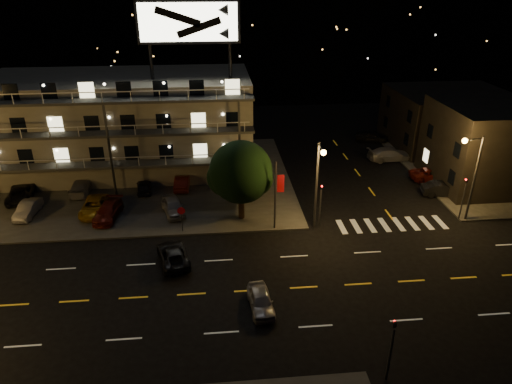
{
  "coord_description": "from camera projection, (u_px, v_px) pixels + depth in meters",
  "views": [
    {
      "loc": [
        0.07,
        -26.02,
        20.36
      ],
      "look_at": [
        3.33,
        8.0,
        3.89
      ],
      "focal_mm": 32.0,
      "sensor_mm": 36.0,
      "label": 1
    }
  ],
  "objects": [
    {
      "name": "curb_ne",
      "position": [
        476.0,
        167.0,
        52.64
      ],
      "size": [
        16.0,
        24.0,
        0.15
      ],
      "primitive_type": "cube",
      "color": "#353533",
      "rests_on": "ground"
    },
    {
      "name": "signal_nw",
      "position": [
        321.0,
        201.0,
        39.44
      ],
      "size": [
        0.2,
        0.27,
        4.6
      ],
      "color": "#2D2D30",
      "rests_on": "ground"
    },
    {
      "name": "streetlight_nc",
      "position": [
        318.0,
        178.0,
        37.86
      ],
      "size": [
        0.44,
        1.92,
        8.0
      ],
      "color": "#2D2D30",
      "rests_on": "ground"
    },
    {
      "name": "road_car_east",
      "position": [
        261.0,
        300.0,
        30.41
      ],
      "size": [
        1.78,
        3.81,
        1.26
      ],
      "primitive_type": "imported",
      "rotation": [
        0.0,
        0.0,
        0.08
      ],
      "color": "#939297",
      "rests_on": "ground"
    },
    {
      "name": "curb_nw",
      "position": [
        85.0,
        182.0,
        48.86
      ],
      "size": [
        44.0,
        24.0,
        0.15
      ],
      "primitive_type": "cube",
      "color": "#353533",
      "rests_on": "ground"
    },
    {
      "name": "tree",
      "position": [
        240.0,
        174.0,
        39.86
      ],
      "size": [
        5.8,
        5.59,
        7.31
      ],
      "color": "black",
      "rests_on": "curb_nw"
    },
    {
      "name": "side_car_3",
      "position": [
        372.0,
        136.0,
        60.64
      ],
      "size": [
        4.55,
        2.97,
        1.44
      ],
      "primitive_type": "imported",
      "rotation": [
        0.0,
        0.0,
        1.24
      ],
      "color": "black",
      "rests_on": "ground"
    },
    {
      "name": "motel",
      "position": [
        123.0,
        123.0,
        50.41
      ],
      "size": [
        28.0,
        13.8,
        18.1
      ],
      "color": "#9A9686",
      "rests_on": "ground"
    },
    {
      "name": "side_car_0",
      "position": [
        443.0,
        189.0,
        45.87
      ],
      "size": [
        4.45,
        2.1,
        1.41
      ],
      "primitive_type": "imported",
      "rotation": [
        0.0,
        0.0,
        1.42
      ],
      "color": "black",
      "rests_on": "ground"
    },
    {
      "name": "lot_car_1",
      "position": [
        28.0,
        209.0,
        41.81
      ],
      "size": [
        1.63,
        3.97,
        1.28
      ],
      "primitive_type": "imported",
      "rotation": [
        0.0,
        0.0,
        -0.07
      ],
      "color": "#939297",
      "rests_on": "curb_nw"
    },
    {
      "name": "signal_sw",
      "position": [
        392.0,
        344.0,
        24.2
      ],
      "size": [
        0.2,
        0.27,
        4.6
      ],
      "color": "#2D2D30",
      "rests_on": "ground"
    },
    {
      "name": "lot_car_3",
      "position": [
        108.0,
        211.0,
        41.4
      ],
      "size": [
        2.4,
        4.69,
        1.3
      ],
      "primitive_type": "imported",
      "rotation": [
        0.0,
        0.0,
        -0.13
      ],
      "color": "#5F160D",
      "rests_on": "curb_nw"
    },
    {
      "name": "side_bldg_back",
      "position": [
        448.0,
        119.0,
        58.33
      ],
      "size": [
        14.06,
        12.0,
        7.0
      ],
      "color": "black",
      "rests_on": "ground"
    },
    {
      "name": "side_car_1",
      "position": [
        433.0,
        174.0,
        49.34
      ],
      "size": [
        4.91,
        2.31,
        1.36
      ],
      "primitive_type": "imported",
      "rotation": [
        0.0,
        0.0,
        1.58
      ],
      "color": "#5F160D",
      "rests_on": "ground"
    },
    {
      "name": "lot_car_6",
      "position": [
        21.0,
        193.0,
        44.83
      ],
      "size": [
        3.15,
        5.3,
        1.38
      ],
      "primitive_type": "imported",
      "rotation": [
        0.0,
        0.0,
        3.32
      ],
      "color": "black",
      "rests_on": "curb_nw"
    },
    {
      "name": "lot_car_4",
      "position": [
        173.0,
        206.0,
        42.22
      ],
      "size": [
        2.75,
        4.47,
        1.42
      ],
      "primitive_type": "imported",
      "rotation": [
        0.0,
        0.0,
        0.28
      ],
      "color": "#939297",
      "rests_on": "curb_nw"
    },
    {
      "name": "banner_north",
      "position": [
        276.0,
        194.0,
        38.64
      ],
      "size": [
        0.83,
        0.16,
        6.4
      ],
      "color": "#2D2D30",
      "rests_on": "ground"
    },
    {
      "name": "road_car_west",
      "position": [
        173.0,
        255.0,
        35.32
      ],
      "size": [
        3.11,
        4.93,
        1.27
      ],
      "primitive_type": "imported",
      "rotation": [
        0.0,
        0.0,
        3.38
      ],
      "color": "black",
      "rests_on": "ground"
    },
    {
      "name": "ground",
      "position": [
        220.0,
        293.0,
        32.16
      ],
      "size": [
        140.0,
        140.0,
        0.0
      ],
      "primitive_type": "plane",
      "color": "black",
      "rests_on": "ground"
    },
    {
      "name": "lot_car_2",
      "position": [
        94.0,
        206.0,
        42.3
      ],
      "size": [
        2.19,
        4.64,
        1.28
      ],
      "primitive_type": "imported",
      "rotation": [
        0.0,
        0.0,
        -0.01
      ],
      "color": "#BE8911",
      "rests_on": "curb_nw"
    },
    {
      "name": "hill_backdrop",
      "position": [
        179.0,
        23.0,
        88.32
      ],
      "size": [
        120.0,
        25.0,
        24.0
      ],
      "color": "black",
      "rests_on": "ground"
    },
    {
      "name": "lot_car_7",
      "position": [
        82.0,
        186.0,
        46.22
      ],
      "size": [
        2.08,
        4.72,
        1.35
      ],
      "primitive_type": "imported",
      "rotation": [
        0.0,
        0.0,
        3.18
      ],
      "color": "#939297",
      "rests_on": "curb_nw"
    },
    {
      "name": "streetlight_ne",
      "position": [
        472.0,
        170.0,
        39.35
      ],
      "size": [
        1.92,
        0.44,
        8.0
      ],
      "color": "#2D2D30",
      "rests_on": "ground"
    },
    {
      "name": "stop_sign",
      "position": [
        182.0,
        215.0,
        38.85
      ],
      "size": [
        0.91,
        0.11,
        2.61
      ],
      "color": "#2D2D30",
      "rests_on": "ground"
    },
    {
      "name": "signal_ne",
      "position": [
        464.0,
        194.0,
        40.56
      ],
      "size": [
        0.27,
        0.2,
        4.6
      ],
      "color": "#2D2D30",
      "rests_on": "ground"
    },
    {
      "name": "lot_car_9",
      "position": [
        182.0,
        182.0,
        47.2
      ],
      "size": [
        1.62,
        4.19,
        1.36
      ],
      "primitive_type": "imported",
      "rotation": [
        0.0,
        0.0,
        3.1
      ],
      "color": "#5F160D",
      "rests_on": "curb_nw"
    },
    {
      "name": "side_car_2",
      "position": [
        390.0,
        154.0,
        54.56
      ],
      "size": [
        5.41,
        2.56,
        1.53
      ],
      "primitive_type": "imported",
      "rotation": [
        0.0,
        0.0,
        1.65
      ],
      "color": "#939297",
      "rests_on": "ground"
    },
    {
      "name": "lot_car_8",
      "position": [
        144.0,
        186.0,
        46.4
      ],
      "size": [
        1.88,
        3.76,
        1.23
      ],
      "primitive_type": "imported",
      "rotation": [
        0.0,
        0.0,
        3.26
      ],
      "color": "black",
      "rests_on": "curb_nw"
    },
    {
      "name": "side_bldg_front",
      "position": [
        504.0,
        145.0,
        47.24
      ],
      "size": [
        14.06,
        10.0,
        8.5
      ],
      "color": "black",
      "rests_on": "ground"
    }
  ]
}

